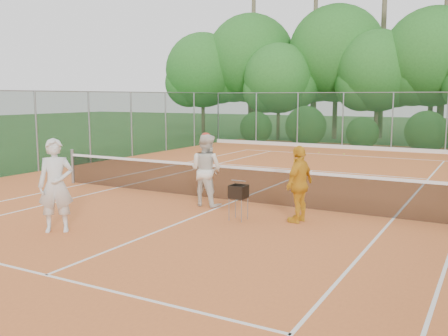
{
  "coord_description": "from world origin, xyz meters",
  "views": [
    {
      "loc": [
        6.1,
        -11.64,
        2.82
      ],
      "look_at": [
        0.34,
        -1.2,
        1.1
      ],
      "focal_mm": 40.0,
      "sensor_mm": 36.0,
      "label": 1
    }
  ],
  "objects_px": {
    "player_yellow": "(299,184)",
    "player_white": "(56,186)",
    "ball_hopper": "(238,192)",
    "player_center_grp": "(206,170)"
  },
  "relations": [
    {
      "from": "player_yellow",
      "to": "ball_hopper",
      "type": "xyz_separation_m",
      "value": [
        -1.26,
        -0.52,
        -0.22
      ]
    },
    {
      "from": "player_yellow",
      "to": "ball_hopper",
      "type": "height_order",
      "value": "player_yellow"
    },
    {
      "from": "player_white",
      "to": "ball_hopper",
      "type": "height_order",
      "value": "player_white"
    },
    {
      "from": "player_white",
      "to": "player_center_grp",
      "type": "height_order",
      "value": "player_white"
    },
    {
      "from": "player_center_grp",
      "to": "ball_hopper",
      "type": "distance_m",
      "value": 1.76
    },
    {
      "from": "ball_hopper",
      "to": "player_center_grp",
      "type": "bearing_deg",
      "value": 121.73
    },
    {
      "from": "player_white",
      "to": "player_yellow",
      "type": "xyz_separation_m",
      "value": [
        4.12,
        3.2,
        -0.11
      ]
    },
    {
      "from": "ball_hopper",
      "to": "player_yellow",
      "type": "bearing_deg",
      "value": -1.96
    },
    {
      "from": "player_yellow",
      "to": "player_white",
      "type": "bearing_deg",
      "value": -43.32
    },
    {
      "from": "player_white",
      "to": "player_yellow",
      "type": "bearing_deg",
      "value": -0.31
    }
  ]
}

